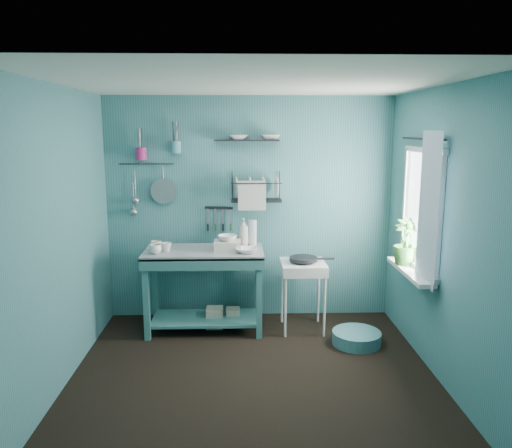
{
  "coord_description": "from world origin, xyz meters",
  "views": [
    {
      "loc": [
        -0.1,
        -4.06,
        2.13
      ],
      "look_at": [
        0.05,
        0.85,
        1.2
      ],
      "focal_mm": 35.0,
      "sensor_mm": 36.0,
      "label": 1
    }
  ],
  "objects_px": {
    "mug_right": "(156,246)",
    "utensil_cup_teal": "(176,147)",
    "work_counter": "(205,290)",
    "storage_tin_small": "(233,317)",
    "water_bottle": "(253,232)",
    "storage_tin_large": "(215,317)",
    "soap_bottle": "(243,232)",
    "dish_rack": "(256,187)",
    "colander": "(163,191)",
    "potted_plant": "(406,242)",
    "wash_tub": "(228,245)",
    "frying_pan": "(303,259)",
    "mug_mid": "(167,247)",
    "utensil_cup_magenta": "(141,154)",
    "mug_left": "(155,249)",
    "hotplate_stand": "(303,296)",
    "floor_basin": "(357,338)"
  },
  "relations": [
    {
      "from": "potted_plant",
      "to": "wash_tub",
      "type": "bearing_deg",
      "value": 166.59
    },
    {
      "from": "dish_rack",
      "to": "storage_tin_small",
      "type": "height_order",
      "value": "dish_rack"
    },
    {
      "from": "work_counter",
      "to": "hotplate_stand",
      "type": "distance_m",
      "value": 1.05
    },
    {
      "from": "frying_pan",
      "to": "floor_basin",
      "type": "xyz_separation_m",
      "value": [
        0.5,
        -0.41,
        -0.72
      ]
    },
    {
      "from": "soap_bottle",
      "to": "utensil_cup_magenta",
      "type": "xyz_separation_m",
      "value": [
        -1.1,
        0.16,
        0.84
      ]
    },
    {
      "from": "potted_plant",
      "to": "storage_tin_small",
      "type": "bearing_deg",
      "value": 163.08
    },
    {
      "from": "work_counter",
      "to": "dish_rack",
      "type": "bearing_deg",
      "value": 37.78
    },
    {
      "from": "utensil_cup_teal",
      "to": "mug_mid",
      "type": "bearing_deg",
      "value": -99.8
    },
    {
      "from": "utensil_cup_teal",
      "to": "colander",
      "type": "height_order",
      "value": "utensil_cup_teal"
    },
    {
      "from": "mug_left",
      "to": "utensil_cup_magenta",
      "type": "distance_m",
      "value": 1.09
    },
    {
      "from": "soap_bottle",
      "to": "floor_basin",
      "type": "bearing_deg",
      "value": -29.3
    },
    {
      "from": "wash_tub",
      "to": "soap_bottle",
      "type": "relative_size",
      "value": 0.94
    },
    {
      "from": "mug_right",
      "to": "utensil_cup_teal",
      "type": "height_order",
      "value": "utensil_cup_teal"
    },
    {
      "from": "soap_bottle",
      "to": "utensil_cup_teal",
      "type": "height_order",
      "value": "utensil_cup_teal"
    },
    {
      "from": "water_bottle",
      "to": "work_counter",
      "type": "bearing_deg",
      "value": -157.07
    },
    {
      "from": "water_bottle",
      "to": "storage_tin_large",
      "type": "distance_m",
      "value": 1.02
    },
    {
      "from": "mug_left",
      "to": "soap_bottle",
      "type": "xyz_separation_m",
      "value": [
        0.9,
        0.36,
        0.1
      ]
    },
    {
      "from": "soap_bottle",
      "to": "colander",
      "type": "relative_size",
      "value": 1.07
    },
    {
      "from": "frying_pan",
      "to": "storage_tin_large",
      "type": "bearing_deg",
      "value": 175.16
    },
    {
      "from": "potted_plant",
      "to": "mug_right",
      "type": "bearing_deg",
      "value": 170.08
    },
    {
      "from": "water_bottle",
      "to": "colander",
      "type": "xyz_separation_m",
      "value": [
        -0.98,
        0.17,
        0.44
      ]
    },
    {
      "from": "hotplate_stand",
      "to": "work_counter",
      "type": "bearing_deg",
      "value": 179.73
    },
    {
      "from": "hotplate_stand",
      "to": "utensil_cup_magenta",
      "type": "distance_m",
      "value": 2.33
    },
    {
      "from": "wash_tub",
      "to": "dish_rack",
      "type": "xyz_separation_m",
      "value": [
        0.31,
        0.33,
        0.58
      ]
    },
    {
      "from": "mug_mid",
      "to": "water_bottle",
      "type": "bearing_deg",
      "value": 17.28
    },
    {
      "from": "colander",
      "to": "storage_tin_small",
      "type": "distance_m",
      "value": 1.59
    },
    {
      "from": "mug_mid",
      "to": "potted_plant",
      "type": "relative_size",
      "value": 0.22
    },
    {
      "from": "utensil_cup_teal",
      "to": "potted_plant",
      "type": "distance_m",
      "value": 2.6
    },
    {
      "from": "soap_bottle",
      "to": "mug_left",
      "type": "bearing_deg",
      "value": -158.2
    },
    {
      "from": "storage_tin_large",
      "to": "water_bottle",
      "type": "bearing_deg",
      "value": 22.04
    },
    {
      "from": "water_bottle",
      "to": "dish_rack",
      "type": "distance_m",
      "value": 0.5
    },
    {
      "from": "utensil_cup_magenta",
      "to": "storage_tin_small",
      "type": "bearing_deg",
      "value": -15.63
    },
    {
      "from": "work_counter",
      "to": "storage_tin_small",
      "type": "distance_m",
      "value": 0.46
    },
    {
      "from": "mug_mid",
      "to": "colander",
      "type": "height_order",
      "value": "colander"
    },
    {
      "from": "frying_pan",
      "to": "storage_tin_small",
      "type": "relative_size",
      "value": 1.5
    },
    {
      "from": "water_bottle",
      "to": "colander",
      "type": "bearing_deg",
      "value": 170.45
    },
    {
      "from": "utensil_cup_teal",
      "to": "wash_tub",
      "type": "bearing_deg",
      "value": -33.92
    },
    {
      "from": "dish_rack",
      "to": "potted_plant",
      "type": "bearing_deg",
      "value": -34.83
    },
    {
      "from": "dish_rack",
      "to": "colander",
      "type": "xyz_separation_m",
      "value": [
        -1.03,
        0.08,
        -0.05
      ]
    },
    {
      "from": "frying_pan",
      "to": "colander",
      "type": "bearing_deg",
      "value": 164.64
    },
    {
      "from": "water_bottle",
      "to": "dish_rack",
      "type": "bearing_deg",
      "value": 63.38
    },
    {
      "from": "colander",
      "to": "potted_plant",
      "type": "relative_size",
      "value": 0.62
    },
    {
      "from": "work_counter",
      "to": "soap_bottle",
      "type": "height_order",
      "value": "soap_bottle"
    },
    {
      "from": "mug_right",
      "to": "storage_tin_small",
      "type": "distance_m",
      "value": 1.16
    },
    {
      "from": "mug_left",
      "to": "hotplate_stand",
      "type": "height_order",
      "value": "mug_left"
    },
    {
      "from": "work_counter",
      "to": "floor_basin",
      "type": "bearing_deg",
      "value": -6.39
    },
    {
      "from": "mug_left",
      "to": "dish_rack",
      "type": "relative_size",
      "value": 0.22
    },
    {
      "from": "mug_left",
      "to": "potted_plant",
      "type": "relative_size",
      "value": 0.27
    },
    {
      "from": "mug_left",
      "to": "mug_mid",
      "type": "xyz_separation_m",
      "value": [
        0.1,
        0.1,
        -0.0
      ]
    },
    {
      "from": "soap_bottle",
      "to": "dish_rack",
      "type": "height_order",
      "value": "dish_rack"
    }
  ]
}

